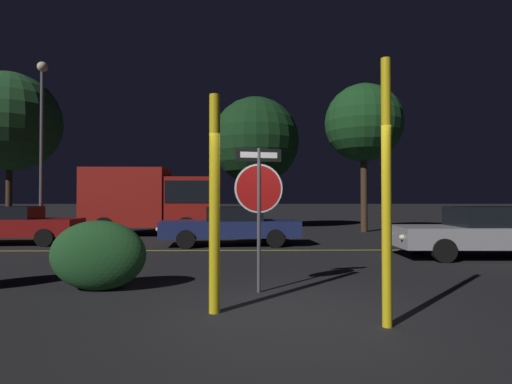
# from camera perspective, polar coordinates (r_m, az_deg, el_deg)

# --- Properties ---
(ground_plane) EXTENTS (260.00, 260.00, 0.00)m
(ground_plane) POSITION_cam_1_polar(r_m,az_deg,el_deg) (5.74, 5.01, -17.01)
(ground_plane) COLOR black
(road_center_stripe) EXTENTS (38.35, 0.12, 0.01)m
(road_center_stripe) POSITION_cam_1_polar(r_m,az_deg,el_deg) (12.45, 1.63, -8.32)
(road_center_stripe) COLOR gold
(road_center_stripe) RESTS_ON ground_plane
(stop_sign) EXTENTS (0.83, 0.18, 2.45)m
(stop_sign) POSITION_cam_1_polar(r_m,az_deg,el_deg) (6.80, 0.40, 0.22)
(stop_sign) COLOR #4C4C51
(stop_sign) RESTS_ON ground_plane
(yellow_pole_left) EXTENTS (0.15, 0.15, 3.05)m
(yellow_pole_left) POSITION_cam_1_polar(r_m,az_deg,el_deg) (5.60, -5.94, -1.60)
(yellow_pole_left) COLOR yellow
(yellow_pole_left) RESTS_ON ground_plane
(yellow_pole_right) EXTENTS (0.12, 0.12, 3.35)m
(yellow_pole_right) POSITION_cam_1_polar(r_m,az_deg,el_deg) (5.22, 18.14, 0.03)
(yellow_pole_right) COLOR yellow
(yellow_pole_right) RESTS_ON ground_plane
(hedge_bush_1) EXTENTS (1.65, 0.76, 1.21)m
(hedge_bush_1) POSITION_cam_1_polar(r_m,az_deg,el_deg) (7.51, -21.61, -8.41)
(hedge_bush_1) COLOR #1E4C23
(hedge_bush_1) RESTS_ON ground_plane
(passing_car_1) EXTENTS (4.46, 2.04, 1.34)m
(passing_car_1) POSITION_cam_1_polar(r_m,az_deg,el_deg) (16.36, -31.27, -4.04)
(passing_car_1) COLOR maroon
(passing_car_1) RESTS_ON ground_plane
(passing_car_2) EXTENTS (4.87, 2.16, 1.32)m
(passing_car_2) POSITION_cam_1_polar(r_m,az_deg,el_deg) (13.80, -3.62, -4.81)
(passing_car_2) COLOR navy
(passing_car_2) RESTS_ON ground_plane
(passing_car_3) EXTENTS (4.95, 1.94, 1.38)m
(passing_car_3) POSITION_cam_1_polar(r_m,az_deg,el_deg) (12.48, 30.02, -4.99)
(passing_car_3) COLOR #9E9EA3
(passing_car_3) RESTS_ON ground_plane
(delivery_truck) EXTENTS (5.65, 2.55, 2.93)m
(delivery_truck) POSITION_cam_1_polar(r_m,az_deg,el_deg) (18.24, -14.45, -0.93)
(delivery_truck) COLOR maroon
(delivery_truck) RESTS_ON ground_plane
(street_lamp) EXTENTS (0.44, 0.44, 7.54)m
(street_lamp) POSITION_cam_1_polar(r_m,az_deg,el_deg) (19.76, -28.27, 8.33)
(street_lamp) COLOR #4C4C51
(street_lamp) RESTS_ON ground_plane
(tree_0) EXTENTS (3.77, 3.77, 7.20)m
(tree_0) POSITION_cam_1_polar(r_m,az_deg,el_deg) (20.42, 15.13, 9.46)
(tree_0) COLOR #422D1E
(tree_0) RESTS_ON ground_plane
(tree_1) EXTENTS (5.39, 5.39, 8.53)m
(tree_1) POSITION_cam_1_polar(r_m,az_deg,el_deg) (26.02, -31.73, 8.51)
(tree_1) COLOR #422D1E
(tree_1) RESTS_ON ground_plane
(tree_2) EXTENTS (4.73, 4.73, 7.12)m
(tree_2) POSITION_cam_1_polar(r_m,az_deg,el_deg) (21.86, -0.08, 7.29)
(tree_2) COLOR #422D1E
(tree_2) RESTS_ON ground_plane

